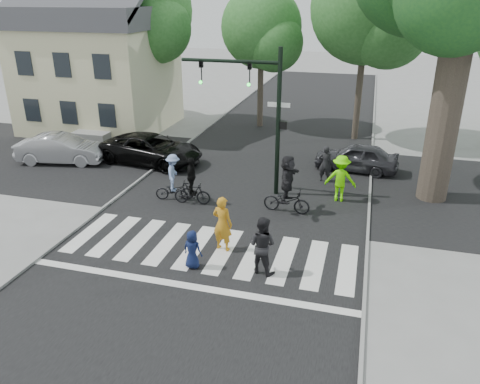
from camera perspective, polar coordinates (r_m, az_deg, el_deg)
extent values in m
plane|color=gray|center=(14.88, -5.00, -8.79)|extent=(120.00, 120.00, 0.00)
cube|color=black|center=(19.09, 0.16, -1.16)|extent=(10.00, 70.00, 0.01)
cube|color=black|center=(21.77, 2.24, 1.95)|extent=(70.00, 10.00, 0.01)
cube|color=gray|center=(20.87, -13.34, 0.49)|extent=(0.10, 70.00, 0.10)
cube|color=gray|center=(18.51, 15.43, -2.70)|extent=(0.10, 70.00, 0.10)
cube|color=silver|center=(17.54, -17.83, -4.65)|extent=(0.55, 3.00, 0.01)
cube|color=silver|center=(17.04, -14.99, -5.14)|extent=(0.55, 3.00, 0.01)
cube|color=silver|center=(16.59, -11.98, -5.64)|extent=(0.55, 3.00, 0.01)
cube|color=silver|center=(16.18, -8.80, -6.15)|extent=(0.55, 3.00, 0.01)
cube|color=silver|center=(15.83, -5.46, -6.67)|extent=(0.55, 3.00, 0.01)
cube|color=silver|center=(15.54, -1.98, -7.18)|extent=(0.55, 3.00, 0.01)
cube|color=silver|center=(15.31, 1.62, -7.68)|extent=(0.55, 3.00, 0.01)
cube|color=silver|center=(15.14, 5.34, -8.17)|extent=(0.55, 3.00, 0.01)
cube|color=silver|center=(15.03, 9.13, -8.63)|extent=(0.55, 3.00, 0.01)
cube|color=silver|center=(14.99, 12.96, -9.05)|extent=(0.55, 3.00, 0.01)
cube|color=silver|center=(13.94, -6.73, -11.24)|extent=(10.00, 0.30, 0.01)
cylinder|color=black|center=(18.94, 4.68, 8.19)|extent=(0.18, 0.18, 6.00)
cylinder|color=black|center=(18.94, -1.25, 15.66)|extent=(4.00, 0.14, 0.14)
imported|color=black|center=(18.80, 1.17, 14.22)|extent=(0.16, 0.20, 1.00)
sphere|color=#19E533|center=(18.75, 1.07, 12.96)|extent=(0.14, 0.14, 0.14)
imported|color=black|center=(19.38, -4.75, 14.41)|extent=(0.16, 0.20, 1.00)
sphere|color=#19E533|center=(19.33, -4.84, 13.19)|extent=(0.14, 0.14, 0.14)
cube|color=black|center=(18.90, 5.34, 8.13)|extent=(0.28, 0.18, 0.30)
cube|color=#FF660C|center=(18.88, 5.67, 8.10)|extent=(0.02, 0.14, 0.20)
cube|color=white|center=(18.75, 4.76, 10.55)|extent=(0.90, 0.04, 0.18)
cylinder|color=brown|center=(19.99, 23.71, 8.60)|extent=(1.20, 1.20, 7.00)
cylinder|color=brown|center=(19.41, 26.14, 16.91)|extent=(1.29, 1.74, 2.93)
cylinder|color=brown|center=(33.96, -18.47, 13.66)|extent=(0.36, 0.36, 5.95)
sphere|color=#2B6526|center=(33.64, -19.23, 19.35)|extent=(5.20, 5.20, 5.20)
sphere|color=#2B6526|center=(32.47, -18.21, 17.87)|extent=(3.64, 3.64, 3.64)
cylinder|color=brown|center=(31.02, -11.05, 14.06)|extent=(0.36, 0.36, 6.44)
sphere|color=#2B6526|center=(30.69, -11.60, 20.85)|extent=(5.80, 5.80, 5.80)
sphere|color=#2B6526|center=(29.45, -10.10, 19.09)|extent=(4.06, 4.06, 4.06)
cylinder|color=brown|center=(29.77, 2.52, 13.27)|extent=(0.36, 0.36, 5.60)
sphere|color=#2B6526|center=(29.41, 2.63, 19.43)|extent=(4.80, 4.80, 4.80)
sphere|color=#2B6526|center=(28.56, 4.23, 17.68)|extent=(3.36, 3.36, 3.36)
cylinder|color=brown|center=(27.67, 14.41, 13.03)|extent=(0.36, 0.36, 6.72)
sphere|color=#2B6526|center=(27.31, 15.25, 20.96)|extent=(6.00, 6.00, 6.00)
sphere|color=#2B6526|center=(26.45, 17.70, 18.57)|extent=(4.20, 4.20, 4.20)
cube|color=beige|center=(30.79, -16.72, 13.05)|extent=(8.00, 7.00, 6.00)
cube|color=#47474C|center=(30.43, -17.53, 19.72)|extent=(8.40, 7.40, 1.20)
cube|color=black|center=(29.59, -23.99, 9.10)|extent=(1.00, 0.06, 1.30)
cube|color=black|center=(29.17, -24.83, 14.04)|extent=(1.00, 0.06, 1.30)
cube|color=black|center=(28.16, -20.13, 9.06)|extent=(1.00, 0.06, 1.30)
cube|color=black|center=(27.71, -20.87, 14.26)|extent=(1.00, 0.06, 1.30)
cube|color=black|center=(26.86, -15.87, 8.96)|extent=(1.00, 0.06, 1.30)
cube|color=black|center=(26.39, -16.50, 14.43)|extent=(1.00, 0.06, 1.30)
cube|color=gray|center=(27.42, -17.50, 6.23)|extent=(2.00, 1.20, 0.80)
imported|color=#C27F1A|center=(15.21, -2.16, -3.87)|extent=(0.77, 0.58, 1.89)
imported|color=#101A40|center=(14.45, -5.83, -6.99)|extent=(0.66, 0.48, 1.25)
imported|color=black|center=(14.04, 2.70, -6.48)|extent=(1.04, 0.90, 1.83)
imported|color=black|center=(19.32, -8.01, 0.19)|extent=(1.62, 0.91, 0.80)
imported|color=#7992C4|center=(19.04, -8.14, 2.33)|extent=(0.81, 1.11, 1.54)
imported|color=black|center=(18.83, -5.84, -0.16)|extent=(1.53, 0.58, 0.90)
imported|color=black|center=(18.56, -5.93, 1.90)|extent=(0.47, 0.94, 1.54)
imported|color=black|center=(18.09, 5.70, -1.06)|extent=(1.85, 0.75, 0.95)
imported|color=black|center=(17.74, 5.82, 1.63)|extent=(0.65, 1.73, 1.83)
imported|color=black|center=(23.70, -10.75, 5.16)|extent=(5.45, 3.09, 1.44)
imported|color=#AFAEB3|center=(24.99, -20.97, 4.93)|extent=(4.54, 2.31, 1.43)
imported|color=#303035|center=(22.96, 13.99, 4.14)|extent=(4.04, 1.97, 1.33)
imported|color=#67FF02|center=(19.27, 12.16, 1.62)|extent=(1.26, 0.75, 1.93)
imported|color=black|center=(21.25, 10.34, 3.41)|extent=(0.62, 0.42, 1.66)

